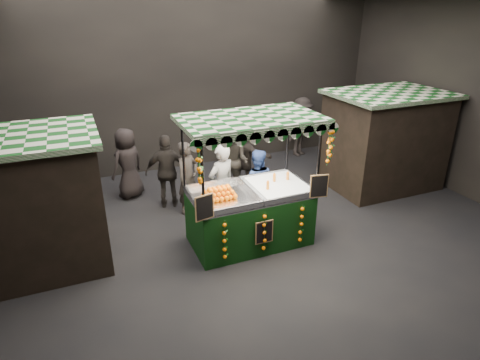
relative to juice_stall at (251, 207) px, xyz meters
name	(u,v)px	position (x,y,z in m)	size (l,w,h in m)	color
ground	(259,242)	(0.16, -0.10, -0.85)	(12.00, 12.00, 0.00)	black
market_hall	(263,83)	(0.16, -0.10, 2.53)	(12.10, 10.10, 5.05)	black
neighbour_stall_left	(21,204)	(-4.24, 0.90, 0.46)	(3.00, 2.20, 2.60)	black
neighbour_stall_right	(384,140)	(4.56, 1.40, 0.46)	(3.00, 2.20, 2.60)	black
juice_stall	(251,207)	(0.00, 0.00, 0.00)	(2.82, 1.66, 2.74)	black
vendor_grey	(222,185)	(-0.28, 1.00, 0.11)	(0.82, 0.68, 1.92)	slate
vendor_blue	(257,184)	(0.61, 1.04, -0.01)	(1.00, 0.91, 1.67)	navy
shopper_0	(188,178)	(-0.81, 1.86, 0.04)	(0.78, 0.72, 1.79)	#2D2724
shopper_1	(232,162)	(0.49, 2.29, 0.11)	(1.15, 1.17, 1.91)	#2A2722
shopper_2	(168,171)	(-1.18, 2.36, 0.08)	(1.16, 0.71, 1.85)	#2A2622
shopper_3	(301,127)	(3.75, 4.36, 0.12)	(1.44, 1.14, 1.94)	#292422
shopper_4	(128,163)	(-2.00, 3.30, 0.08)	(1.08, 0.97, 1.85)	black
shopper_5	(244,154)	(1.06, 2.86, 0.06)	(1.13, 1.76, 1.81)	#2B2623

